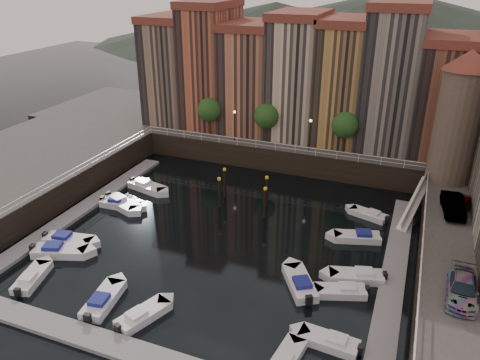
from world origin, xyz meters
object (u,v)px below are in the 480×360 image
at_px(corner_tower, 460,115).
at_px(car_b, 453,206).
at_px(car_c, 462,290).
at_px(car_a, 460,206).
at_px(boat_left_2, 121,203).
at_px(boat_left_1, 68,240).
at_px(mooring_pilings, 243,193).
at_px(gangway, 415,201).
at_px(boat_left_0, 59,251).

distance_m(corner_tower, car_b, 10.36).
bearing_deg(car_c, car_b, 93.99).
bearing_deg(car_b, corner_tower, 85.53).
height_order(car_a, car_b, car_b).
bearing_deg(boat_left_2, car_c, 7.80).
relative_size(boat_left_1, boat_left_2, 0.98).
bearing_deg(car_b, mooring_pilings, 174.28).
height_order(gangway, car_b, car_b).
distance_m(car_b, car_c, 13.05).
bearing_deg(car_c, gangway, 104.64).
bearing_deg(corner_tower, boat_left_1, -146.49).
distance_m(gangway, boat_left_2, 31.27).
relative_size(mooring_pilings, boat_left_0, 1.18).
bearing_deg(mooring_pilings, corner_tower, 22.99).
xyz_separation_m(corner_tower, boat_left_0, (-32.54, -23.71, -9.79)).
xyz_separation_m(mooring_pilings, boat_left_1, (-12.76, -13.29, -1.26)).
relative_size(boat_left_1, car_a, 1.22).
xyz_separation_m(corner_tower, car_c, (0.76, -21.19, -6.47)).
xyz_separation_m(corner_tower, boat_left_2, (-32.76, -13.67, -9.80)).
relative_size(boat_left_0, car_b, 1.09).
relative_size(car_b, car_c, 0.98).
height_order(corner_tower, boat_left_2, corner_tower).
relative_size(gangway, boat_left_1, 1.63).
distance_m(boat_left_0, boat_left_2, 10.04).
relative_size(mooring_pilings, car_c, 1.25).
distance_m(boat_left_2, car_b, 33.76).
bearing_deg(mooring_pilings, gangway, 13.31).
bearing_deg(boat_left_2, boat_left_1, -71.85).
distance_m(corner_tower, boat_left_2, 36.82).
bearing_deg(car_a, mooring_pilings, -165.30).
xyz_separation_m(gangway, car_a, (3.85, -3.28, 1.80)).
distance_m(gangway, car_c, 17.18).
bearing_deg(mooring_pilings, car_c, -30.79).
xyz_separation_m(corner_tower, mooring_pilings, (-20.33, -8.62, -8.54)).
bearing_deg(corner_tower, car_a, -83.01).
bearing_deg(gangway, boat_left_1, -150.03).
distance_m(gangway, boat_left_1, 34.88).
distance_m(gangway, car_a, 5.37).
xyz_separation_m(boat_left_2, car_b, (33.13, 5.53, 3.40)).
bearing_deg(car_a, boat_left_2, -157.66).
height_order(mooring_pilings, boat_left_1, mooring_pilings).
xyz_separation_m(corner_tower, car_b, (0.37, -8.14, -6.39)).
bearing_deg(boat_left_2, corner_tower, 43.09).
xyz_separation_m(boat_left_2, car_c, (33.52, -7.52, 3.32)).
distance_m(corner_tower, boat_left_0, 41.43).
distance_m(mooring_pilings, boat_left_1, 18.46).
xyz_separation_m(gangway, car_c, (3.66, -16.69, 1.80)).
bearing_deg(car_a, car_c, -78.38).
xyz_separation_m(boat_left_2, car_a, (33.71, 5.88, 3.32)).
xyz_separation_m(mooring_pilings, car_a, (21.28, 0.84, 2.07)).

